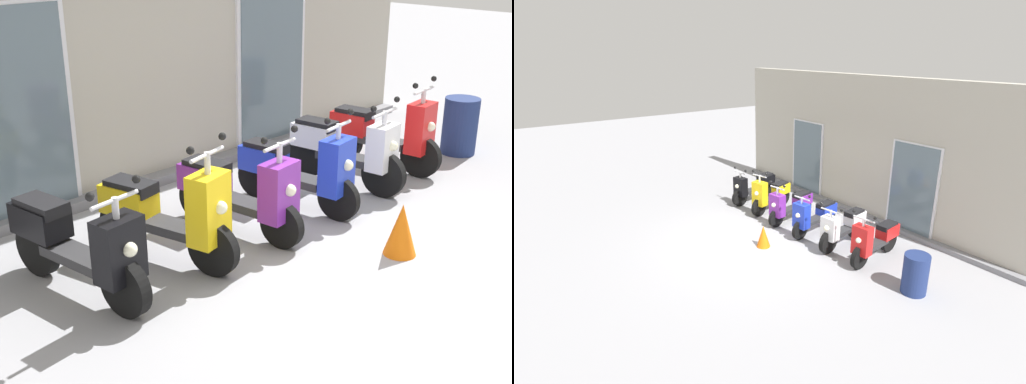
% 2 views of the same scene
% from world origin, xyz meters
% --- Properties ---
extents(ground_plane, '(40.00, 40.00, 0.00)m').
position_xyz_m(ground_plane, '(0.00, 0.00, 0.00)').
color(ground_plane, '#939399').
extents(storefront_facade, '(9.46, 0.50, 3.74)m').
position_xyz_m(storefront_facade, '(-0.00, 3.21, 1.81)').
color(storefront_facade, '#B2AD9E').
rests_on(storefront_facade, ground_plane).
extents(scooter_black, '(0.58, 1.67, 1.14)m').
position_xyz_m(scooter_black, '(-2.29, 1.31, 0.47)').
color(scooter_black, black).
rests_on(scooter_black, ground_plane).
extents(scooter_yellow, '(0.69, 1.57, 1.28)m').
position_xyz_m(scooter_yellow, '(-1.38, 1.24, 0.49)').
color(scooter_yellow, black).
rests_on(scooter_yellow, ground_plane).
extents(scooter_purple, '(0.58, 1.58, 1.19)m').
position_xyz_m(scooter_purple, '(-0.48, 1.22, 0.46)').
color(scooter_purple, black).
rests_on(scooter_purple, ground_plane).
extents(scooter_blue, '(0.57, 1.59, 1.18)m').
position_xyz_m(scooter_blue, '(0.44, 1.24, 0.47)').
color(scooter_blue, black).
rests_on(scooter_blue, ground_plane).
extents(scooter_white, '(0.62, 1.62, 1.14)m').
position_xyz_m(scooter_white, '(1.35, 1.30, 0.47)').
color(scooter_white, black).
rests_on(scooter_white, ground_plane).
extents(scooter_red, '(0.57, 1.65, 1.25)m').
position_xyz_m(scooter_red, '(2.23, 1.35, 0.48)').
color(scooter_red, black).
rests_on(scooter_red, ground_plane).
extents(trash_bin, '(0.48, 0.48, 0.78)m').
position_xyz_m(trash_bin, '(3.51, 0.97, 0.39)').
color(trash_bin, navy).
rests_on(trash_bin, ground_plane).
extents(traffic_cone, '(0.32, 0.32, 0.52)m').
position_xyz_m(traffic_cone, '(0.29, -0.21, 0.26)').
color(traffic_cone, orange).
rests_on(traffic_cone, ground_plane).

